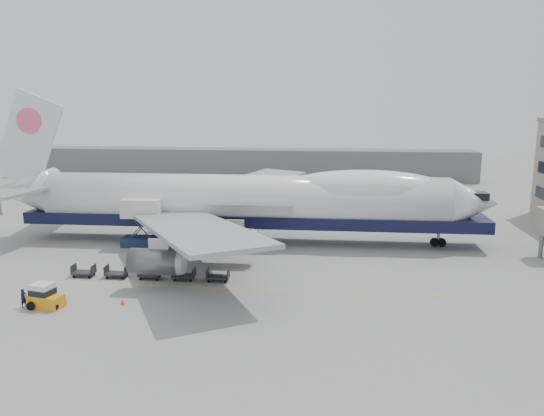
# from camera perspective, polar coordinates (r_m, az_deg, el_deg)

# --- Properties ---
(ground) EXTENTS (260.00, 260.00, 0.00)m
(ground) POSITION_cam_1_polar(r_m,az_deg,el_deg) (59.14, -4.72, -6.61)
(ground) COLOR gray
(ground) RESTS_ON ground
(apron_line) EXTENTS (60.00, 0.15, 0.01)m
(apron_line) POSITION_cam_1_polar(r_m,az_deg,el_deg) (53.58, -5.88, -8.58)
(apron_line) COLOR gold
(apron_line) RESTS_ON ground
(hangar) EXTENTS (110.00, 8.00, 7.00)m
(hangar) POSITION_cam_1_polar(r_m,az_deg,el_deg) (127.77, -3.50, 4.81)
(hangar) COLOR slate
(hangar) RESTS_ON ground
(airliner) EXTENTS (67.00, 55.30, 19.98)m
(airliner) POSITION_cam_1_polar(r_m,az_deg,el_deg) (69.14, -2.48, 0.89)
(airliner) COLOR white
(airliner) RESTS_ON ground
(catering_truck) EXTENTS (5.40, 3.82, 6.18)m
(catering_truck) POSITION_cam_1_polar(r_m,az_deg,el_deg) (69.39, -13.72, -1.22)
(catering_truck) COLOR #19284B
(catering_truck) RESTS_ON ground
(baggage_tug) EXTENTS (3.29, 2.24, 2.20)m
(baggage_tug) POSITION_cam_1_polar(r_m,az_deg,el_deg) (52.55, -23.26, -8.78)
(baggage_tug) COLOR orange
(baggage_tug) RESTS_ON ground
(ground_worker) EXTENTS (0.63, 0.75, 1.74)m
(ground_worker) POSITION_cam_1_polar(r_m,az_deg,el_deg) (53.32, -25.15, -8.77)
(ground_worker) COLOR black
(ground_worker) RESTS_ON ground
(traffic_cone) EXTENTS (0.38, 0.38, 0.55)m
(traffic_cone) POSITION_cam_1_polar(r_m,az_deg,el_deg) (51.06, -15.79, -9.70)
(traffic_cone) COLOR #E3430B
(traffic_cone) RESTS_ON ground
(dolly_0) EXTENTS (2.30, 1.35, 1.30)m
(dolly_0) POSITION_cam_1_polar(r_m,az_deg,el_deg) (59.96, -19.59, -6.48)
(dolly_0) COLOR #2D2D30
(dolly_0) RESTS_ON ground
(dolly_1) EXTENTS (2.30, 1.35, 1.30)m
(dolly_1) POSITION_cam_1_polar(r_m,az_deg,el_deg) (58.52, -16.36, -6.71)
(dolly_1) COLOR #2D2D30
(dolly_1) RESTS_ON ground
(dolly_2) EXTENTS (2.30, 1.35, 1.30)m
(dolly_2) POSITION_cam_1_polar(r_m,az_deg,el_deg) (57.29, -12.99, -6.92)
(dolly_2) COLOR #2D2D30
(dolly_2) RESTS_ON ground
(dolly_3) EXTENTS (2.30, 1.35, 1.30)m
(dolly_3) POSITION_cam_1_polar(r_m,az_deg,el_deg) (56.25, -9.47, -7.13)
(dolly_3) COLOR #2D2D30
(dolly_3) RESTS_ON ground
(dolly_4) EXTENTS (2.30, 1.35, 1.30)m
(dolly_4) POSITION_cam_1_polar(r_m,az_deg,el_deg) (55.44, -5.83, -7.31)
(dolly_4) COLOR #2D2D30
(dolly_4) RESTS_ON ground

